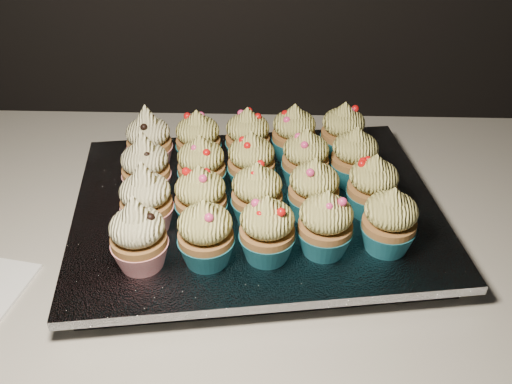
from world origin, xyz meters
TOP-DOWN VIEW (x-y plane):
  - worktop at (0.00, 1.70)m, footprint 2.44×0.64m
  - baking_tray at (0.02, 1.69)m, footprint 0.47×0.38m
  - foil_lining at (0.02, 1.69)m, footprint 0.51×0.42m
  - cupcake_0 at (-0.11, 1.57)m, footprint 0.06×0.06m
  - cupcake_1 at (-0.03, 1.58)m, footprint 0.06×0.06m
  - cupcake_2 at (0.03, 1.59)m, footprint 0.06×0.06m
  - cupcake_3 at (0.10, 1.60)m, footprint 0.06×0.06m
  - cupcake_4 at (0.17, 1.61)m, footprint 0.06×0.06m
  - cupcake_5 at (-0.11, 1.64)m, footprint 0.06×0.06m
  - cupcake_6 at (-0.05, 1.65)m, footprint 0.06×0.06m
  - cupcake_7 at (0.02, 1.66)m, footprint 0.06×0.06m
  - cupcake_8 at (0.09, 1.67)m, footprint 0.06×0.06m
  - cupcake_9 at (0.16, 1.68)m, footprint 0.06×0.06m
  - cupcake_10 at (-0.12, 1.71)m, footprint 0.06×0.06m
  - cupcake_11 at (-0.05, 1.72)m, footprint 0.06×0.06m
  - cupcake_12 at (0.01, 1.73)m, footprint 0.06×0.06m
  - cupcake_13 at (0.08, 1.74)m, footprint 0.06×0.06m
  - cupcake_14 at (0.15, 1.74)m, footprint 0.06×0.06m
  - cupcake_15 at (-0.13, 1.78)m, footprint 0.06×0.06m
  - cupcake_16 at (-0.07, 1.78)m, footprint 0.06×0.06m
  - cupcake_17 at (0.00, 1.79)m, footprint 0.06×0.06m
  - cupcake_18 at (0.07, 1.81)m, footprint 0.06×0.06m
  - cupcake_19 at (0.14, 1.81)m, footprint 0.06×0.06m

SIDE VIEW (x-z plane):
  - worktop at x=0.00m, z-range 0.86..0.90m
  - baking_tray at x=0.02m, z-range 0.90..0.92m
  - foil_lining at x=0.02m, z-range 0.92..0.93m
  - cupcake_1 at x=-0.03m, z-range 0.93..1.01m
  - cupcake_2 at x=0.03m, z-range 0.93..1.01m
  - cupcake_3 at x=0.10m, z-range 0.93..1.01m
  - cupcake_4 at x=0.17m, z-range 0.93..1.01m
  - cupcake_6 at x=-0.05m, z-range 0.93..1.01m
  - cupcake_7 at x=0.02m, z-range 0.93..1.01m
  - cupcake_8 at x=0.09m, z-range 0.93..1.01m
  - cupcake_9 at x=0.16m, z-range 0.93..1.01m
  - cupcake_11 at x=-0.05m, z-range 0.93..1.01m
  - cupcake_12 at x=0.01m, z-range 0.93..1.01m
  - cupcake_13 at x=0.08m, z-range 0.93..1.01m
  - cupcake_14 at x=0.15m, z-range 0.93..1.01m
  - cupcake_16 at x=-0.07m, z-range 0.93..1.01m
  - cupcake_17 at x=0.00m, z-range 0.93..1.01m
  - cupcake_18 at x=0.07m, z-range 0.93..1.01m
  - cupcake_19 at x=0.14m, z-range 0.93..1.01m
  - cupcake_0 at x=-0.11m, z-range 0.93..1.02m
  - cupcake_5 at x=-0.11m, z-range 0.93..1.02m
  - cupcake_10 at x=-0.12m, z-range 0.93..1.02m
  - cupcake_15 at x=-0.13m, z-range 0.93..1.02m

